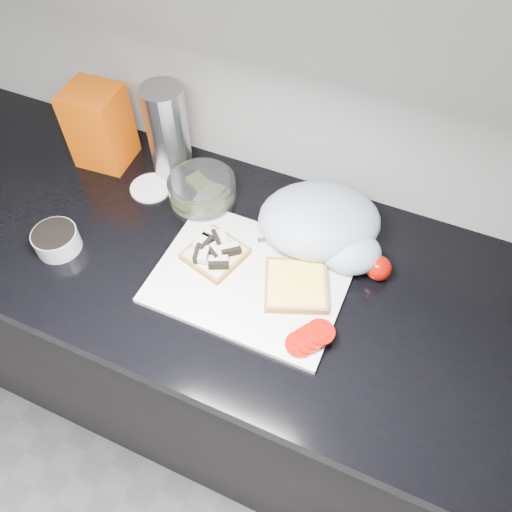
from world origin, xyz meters
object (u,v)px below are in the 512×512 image
Objects in this scene: cutting_board at (250,279)px; bread_bag at (100,126)px; steel_canister at (168,132)px; glass_bowl at (202,191)px.

bread_bag reaches higher than cutting_board.
steel_canister is (-0.32, 0.24, 0.11)m from cutting_board.
bread_bag is (-0.30, 0.04, 0.07)m from glass_bowl.
steel_canister reaches higher than glass_bowl.
cutting_board is 0.26m from glass_bowl.
cutting_board is at bearing -39.94° from glass_bowl.
cutting_board is 0.42m from steel_canister.
bread_bag is 0.18m from steel_canister.
bread_bag is 0.85× the size of steel_canister.
bread_bag is (-0.50, 0.21, 0.09)m from cutting_board.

